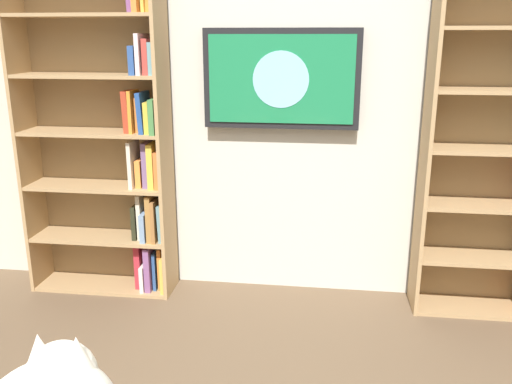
{
  "coord_description": "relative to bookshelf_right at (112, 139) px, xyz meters",
  "views": [
    {
      "loc": [
        -0.2,
        1.03,
        1.58
      ],
      "look_at": [
        0.08,
        -1.09,
        0.96
      ],
      "focal_mm": 37.77,
      "sensor_mm": 36.0,
      "label": 1
    }
  ],
  "objects": [
    {
      "name": "wall_back",
      "position": [
        -1.09,
        -0.17,
        0.37
      ],
      "size": [
        4.52,
        0.06,
        2.7
      ],
      "primitive_type": "cube",
      "color": "beige",
      "rests_on": "ground"
    },
    {
      "name": "bookshelf_right",
      "position": [
        0.0,
        0.0,
        0.0
      ],
      "size": [
        0.9,
        0.28,
        2.04
      ],
      "color": "tan",
      "rests_on": "ground"
    },
    {
      "name": "wall_mounted_tv",
      "position": [
        -1.02,
        -0.08,
        0.36
      ],
      "size": [
        0.91,
        0.07,
        0.57
      ],
      "color": "black"
    }
  ]
}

